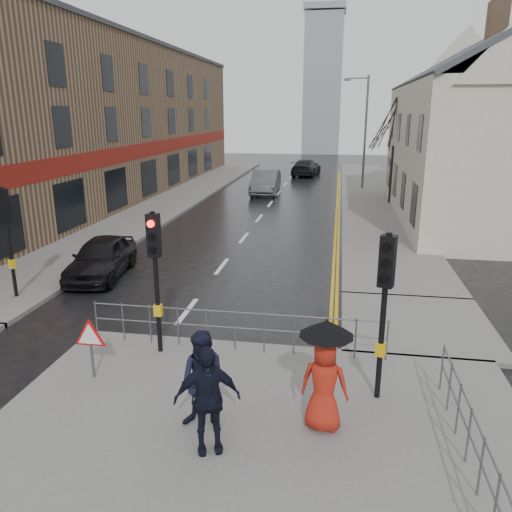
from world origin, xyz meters
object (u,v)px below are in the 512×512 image
(pedestrian_d, at_px, (207,399))
(car_mid, at_px, (266,182))
(car_parked, at_px, (101,257))
(pedestrian_a, at_px, (208,385))
(pedestrian_b, at_px, (205,381))
(pedestrian_with_umbrella, at_px, (325,371))

(pedestrian_d, relative_size, car_mid, 0.37)
(car_parked, relative_size, car_mid, 0.81)
(pedestrian_a, bearing_deg, car_parked, 98.06)
(pedestrian_b, bearing_deg, pedestrian_a, 93.08)
(pedestrian_a, relative_size, pedestrian_b, 0.82)
(pedestrian_b, distance_m, car_mid, 27.74)
(pedestrian_b, bearing_deg, pedestrian_with_umbrella, 12.13)
(pedestrian_b, xyz_separation_m, pedestrian_d, (0.20, -0.59, 0.02))
(pedestrian_d, xyz_separation_m, car_mid, (-3.15, 28.17, -0.25))
(pedestrian_with_umbrella, xyz_separation_m, car_parked, (-8.08, 7.85, -0.57))
(pedestrian_a, relative_size, pedestrian_d, 0.80)
(car_parked, bearing_deg, pedestrian_b, -60.48)
(pedestrian_b, relative_size, pedestrian_d, 0.98)
(car_parked, bearing_deg, pedestrian_a, -59.89)
(pedestrian_a, distance_m, car_parked, 10.00)
(pedestrian_d, height_order, car_mid, pedestrian_d)
(pedestrian_b, distance_m, pedestrian_with_umbrella, 2.13)
(pedestrian_d, distance_m, car_parked, 10.73)
(car_parked, height_order, car_mid, car_mid)
(pedestrian_with_umbrella, height_order, car_mid, pedestrian_with_umbrella)
(pedestrian_with_umbrella, bearing_deg, pedestrian_d, -154.25)
(pedestrian_b, xyz_separation_m, car_parked, (-5.99, 8.18, -0.37))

